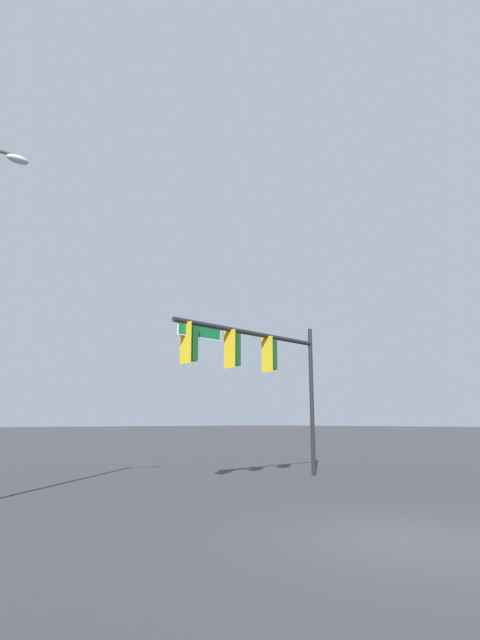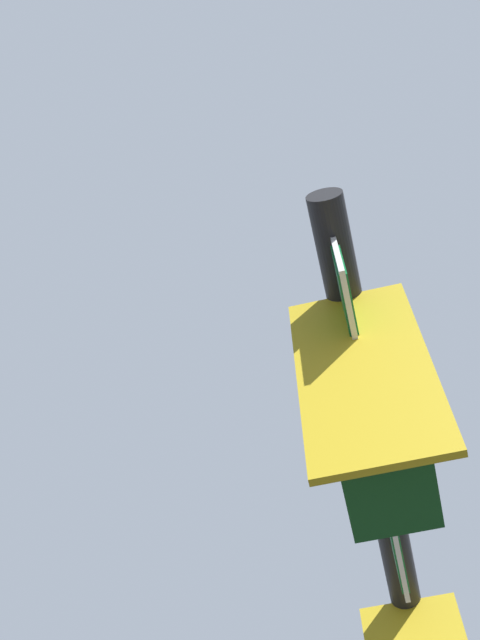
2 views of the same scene
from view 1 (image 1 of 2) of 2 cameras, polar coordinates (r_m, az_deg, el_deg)
The scene contains 2 objects.
ground_plane at distance 9.75m, azimuth 19.51°, elevation -22.76°, with size 400.00×400.00×0.00m, color #38383A.
signal_pole_near at distance 17.47m, azimuth 1.36°, elevation -4.05°, with size 6.96×0.67×5.66m.
Camera 1 is at (8.38, 4.56, 2.00)m, focal length 28.00 mm.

